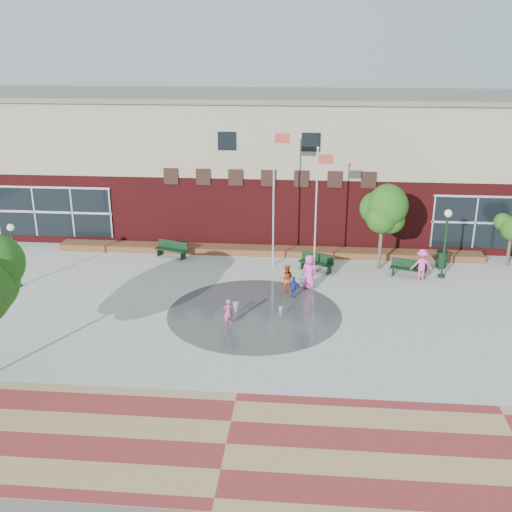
# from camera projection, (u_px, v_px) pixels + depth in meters

# --- Properties ---
(ground) EXTENTS (120.00, 120.00, 0.00)m
(ground) POSITION_uv_depth(u_px,v_px,m) (248.00, 343.00, 26.09)
(ground) COLOR #666056
(ground) RESTS_ON ground
(plaza_concrete) EXTENTS (46.00, 18.00, 0.01)m
(plaza_concrete) POSITION_uv_depth(u_px,v_px,m) (256.00, 305.00, 29.83)
(plaza_concrete) COLOR #A8A8A0
(plaza_concrete) RESTS_ON ground
(paver_band) EXTENTS (46.00, 6.00, 0.01)m
(paver_band) POSITION_uv_depth(u_px,v_px,m) (226.00, 444.00, 19.52)
(paver_band) COLOR maroon
(paver_band) RESTS_ON ground
(splash_pad) EXTENTS (8.40, 8.40, 0.01)m
(splash_pad) POSITION_uv_depth(u_px,v_px,m) (254.00, 313.00, 28.90)
(splash_pad) COLOR #383A3D
(splash_pad) RESTS_ON ground
(library_building) EXTENTS (44.40, 10.40, 9.20)m
(library_building) POSITION_uv_depth(u_px,v_px,m) (273.00, 162.00, 40.90)
(library_building) COLOR #4F0F11
(library_building) RESTS_ON ground
(flower_bed) EXTENTS (26.00, 1.20, 0.40)m
(flower_bed) POSITION_uv_depth(u_px,v_px,m) (267.00, 254.00, 36.96)
(flower_bed) COLOR maroon
(flower_bed) RESTS_ON ground
(flagpole_left) EXTENTS (0.96, 0.18, 8.15)m
(flagpole_left) POSITION_uv_depth(u_px,v_px,m) (274.00, 190.00, 33.51)
(flagpole_left) COLOR white
(flagpole_left) RESTS_ON ground
(flagpole_right) EXTENTS (0.89, 0.14, 7.19)m
(flagpole_right) POSITION_uv_depth(u_px,v_px,m) (317.00, 205.00, 32.48)
(flagpole_right) COLOR white
(flagpole_right) RESTS_ON ground
(lamp_left) EXTENTS (0.37, 0.37, 3.51)m
(lamp_left) POSITION_uv_depth(u_px,v_px,m) (14.00, 248.00, 31.31)
(lamp_left) COLOR black
(lamp_left) RESTS_ON ground
(lamp_right) EXTENTS (0.41, 0.41, 3.92)m
(lamp_right) POSITION_uv_depth(u_px,v_px,m) (446.00, 236.00, 32.47)
(lamp_right) COLOR black
(lamp_right) RESTS_ON ground
(bench_left) EXTENTS (2.09, 1.20, 1.01)m
(bench_left) POSITION_uv_depth(u_px,v_px,m) (171.00, 252.00, 36.29)
(bench_left) COLOR black
(bench_left) RESTS_ON ground
(bench_mid) EXTENTS (2.04, 1.31, 1.00)m
(bench_mid) POSITION_uv_depth(u_px,v_px,m) (316.00, 266.00, 34.13)
(bench_mid) COLOR black
(bench_mid) RESTS_ON ground
(bench_right) EXTENTS (2.02, 1.09, 0.98)m
(bench_right) POSITION_uv_depth(u_px,v_px,m) (408.00, 272.00, 33.26)
(bench_right) COLOR black
(bench_right) RESTS_ON ground
(trash_can) EXTENTS (0.63, 0.63, 1.03)m
(trash_can) POSITION_uv_depth(u_px,v_px,m) (442.00, 259.00, 34.57)
(trash_can) COLOR black
(trash_can) RESTS_ON ground
(tree_mid) EXTENTS (2.90, 2.90, 4.90)m
(tree_mid) POSITION_uv_depth(u_px,v_px,m) (383.00, 209.00, 33.32)
(tree_mid) COLOR #45382C
(tree_mid) RESTS_ON ground
(tree_small_right) EXTENTS (1.94, 1.94, 3.32)m
(tree_small_right) POSITION_uv_depth(u_px,v_px,m) (512.00, 226.00, 34.22)
(tree_small_right) COLOR #45382C
(tree_small_right) RESTS_ON ground
(water_jet_a) EXTENTS (0.31, 0.31, 0.60)m
(water_jet_a) POSITION_uv_depth(u_px,v_px,m) (236.00, 315.00, 28.76)
(water_jet_a) COLOR white
(water_jet_a) RESTS_ON ground
(water_jet_b) EXTENTS (0.22, 0.22, 0.50)m
(water_jet_b) POSITION_uv_depth(u_px,v_px,m) (280.00, 317.00, 28.50)
(water_jet_b) COLOR white
(water_jet_b) RESTS_ON ground
(child_splash) EXTENTS (0.58, 0.53, 1.32)m
(child_splash) POSITION_uv_depth(u_px,v_px,m) (228.00, 313.00, 27.44)
(child_splash) COLOR #C85080
(child_splash) RESTS_ON ground
(adult_red) EXTENTS (0.77, 0.61, 1.56)m
(adult_red) POSITION_uv_depth(u_px,v_px,m) (286.00, 279.00, 31.04)
(adult_red) COLOR #BF4A1E
(adult_red) RESTS_ON ground
(adult_pink) EXTENTS (1.08, 0.95, 1.85)m
(adult_pink) POSITION_uv_depth(u_px,v_px,m) (309.00, 272.00, 31.57)
(adult_pink) COLOR #EE4CBD
(adult_pink) RESTS_ON ground
(child_blue) EXTENTS (0.71, 0.36, 1.17)m
(child_blue) POSITION_uv_depth(u_px,v_px,m) (294.00, 287.00, 30.47)
(child_blue) COLOR #1D34AA
(child_blue) RESTS_ON ground
(person_bench) EXTENTS (1.18, 0.70, 1.80)m
(person_bench) POSITION_uv_depth(u_px,v_px,m) (422.00, 265.00, 32.62)
(person_bench) COLOR #EC48B0
(person_bench) RESTS_ON ground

